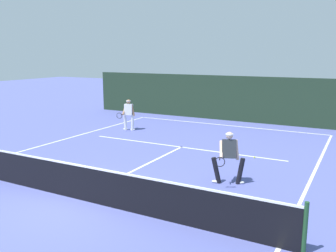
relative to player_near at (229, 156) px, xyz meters
The scene contains 10 objects.
ground_plane 4.53m from the player_near, 135.87° to the right, with size 80.00×80.00×0.00m, color #535BA5.
court_line_baseline_far 9.33m from the player_near, 110.08° to the left, with size 10.70×0.10×0.01m, color white.
court_line_sideline_right 3.87m from the player_near, 55.03° to the right, with size 0.10×23.62×0.01m, color white.
court_line_service 4.64m from the player_near, 134.34° to the left, with size 8.72×0.10×0.01m, color white.
court_line_centre 3.31m from the player_near, behind, with size 0.10×6.40×0.01m, color white.
tennis_net 4.46m from the player_near, 135.87° to the right, with size 11.72×0.09×1.08m.
player_near is the anchor object (origin of this frame).
player_far 8.76m from the player_near, 144.34° to the left, with size 0.66×0.88×1.58m.
tennis_ball 3.20m from the player_near, 90.64° to the left, with size 0.07×0.07×0.07m, color #D1E033.
back_fence_windscreen 10.75m from the player_near, 107.27° to the left, with size 19.14×0.12×2.62m, color #1F3221.
Camera 1 is at (6.59, -6.97, 3.83)m, focal length 39.00 mm.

